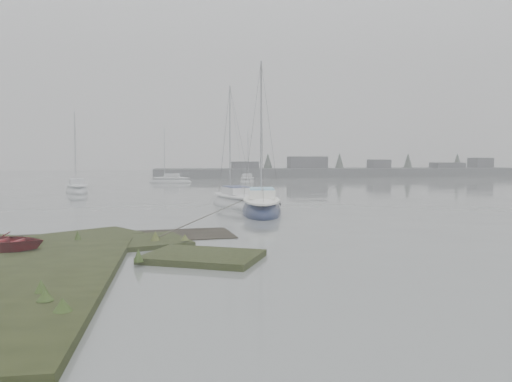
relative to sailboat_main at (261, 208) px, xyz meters
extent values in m
plane|color=slate|center=(-4.45, 18.01, -0.30)|extent=(160.00, 160.00, 0.00)
cube|color=#4C4F51|center=(21.55, 50.01, 0.30)|extent=(60.00, 8.00, 1.60)
cube|color=#424247|center=(5.55, 49.01, 1.10)|extent=(4.00, 3.00, 2.20)
cube|color=#424247|center=(15.55, 49.01, 1.50)|extent=(6.00, 3.00, 3.00)
cube|color=#424247|center=(27.55, 49.01, 1.25)|extent=(3.00, 3.00, 2.50)
cube|color=#424247|center=(39.55, 49.01, 1.00)|extent=(5.00, 3.00, 2.00)
cube|color=#424247|center=(45.55, 49.01, 1.40)|extent=(3.00, 3.00, 2.80)
cone|color=#384238|center=(9.55, 51.01, 1.90)|extent=(2.00, 2.00, 3.50)
cone|color=#384238|center=(21.55, 51.01, 1.90)|extent=(2.00, 2.00, 3.50)
cone|color=#384238|center=(33.55, 51.01, 1.90)|extent=(2.00, 2.00, 3.50)
cone|color=#384238|center=(42.55, 51.01, 1.90)|extent=(2.00, 2.00, 3.50)
ellipsoid|color=#131B38|center=(0.00, 0.01, -0.18)|extent=(3.11, 6.99, 1.64)
ellipsoid|color=white|center=(0.00, 0.01, 0.48)|extent=(2.55, 6.07, 0.46)
cube|color=white|center=(-0.04, -0.27, 0.88)|extent=(1.75, 2.49, 0.48)
cube|color=#8AC6E6|center=(-0.04, -0.27, 1.15)|extent=(1.62, 2.29, 0.08)
cylinder|color=#939399|center=(0.12, 0.88, 4.68)|extent=(0.11, 0.11, 7.72)
cylinder|color=#939399|center=(-0.06, -0.46, 1.15)|extent=(0.45, 2.69, 0.09)
ellipsoid|color=silver|center=(-1.07, 4.38, -0.19)|extent=(3.60, 6.42, 1.48)
ellipsoid|color=white|center=(-1.07, 4.38, 0.40)|extent=(3.00, 5.55, 0.42)
cube|color=white|center=(-1.00, 4.13, 0.77)|extent=(1.83, 2.37, 0.44)
cube|color=navy|center=(-1.00, 4.13, 1.01)|extent=(1.70, 2.18, 0.07)
cylinder|color=#939399|center=(-1.28, 5.13, 4.19)|extent=(0.10, 0.10, 6.98)
cylinder|color=#939399|center=(-0.95, 3.96, 1.01)|extent=(0.74, 2.37, 0.08)
ellipsoid|color=#A5AAAF|center=(-13.92, 19.32, -0.20)|extent=(3.36, 6.04, 1.40)
ellipsoid|color=silver|center=(-13.92, 19.32, 0.36)|extent=(2.80, 5.23, 0.39)
cube|color=silver|center=(-13.86, 19.08, 0.71)|extent=(1.71, 2.23, 0.41)
cube|color=silver|center=(-13.86, 19.08, 0.94)|extent=(1.59, 2.05, 0.07)
cylinder|color=#939399|center=(-14.12, 20.03, 3.93)|extent=(0.09, 0.09, 6.57)
cylinder|color=#939399|center=(-13.81, 18.92, 0.94)|extent=(0.69, 2.23, 0.07)
ellipsoid|color=#B3B9BD|center=(3.82, 33.72, -0.21)|extent=(2.97, 5.40, 1.25)
ellipsoid|color=silver|center=(3.82, 33.72, 0.29)|extent=(2.47, 4.67, 0.35)
cube|color=silver|center=(3.76, 33.51, 0.60)|extent=(1.52, 1.99, 0.37)
cube|color=silver|center=(3.76, 33.51, 0.80)|extent=(1.41, 1.83, 0.06)
cylinder|color=#939399|center=(3.99, 34.36, 3.48)|extent=(0.08, 0.08, 5.87)
cylinder|color=#939399|center=(3.72, 33.36, 0.80)|extent=(0.60, 2.00, 0.07)
ellipsoid|color=#B0B4BA|center=(-5.75, 34.78, -0.21)|extent=(5.45, 2.56, 1.27)
ellipsoid|color=white|center=(-5.75, 34.78, 0.30)|extent=(4.73, 2.11, 0.36)
cube|color=white|center=(-5.53, 34.74, 0.62)|extent=(1.96, 1.40, 0.37)
cube|color=silver|center=(-5.53, 34.74, 0.83)|extent=(1.80, 1.30, 0.06)
cylinder|color=#939399|center=(-6.41, 34.89, 3.56)|extent=(0.08, 0.08, 5.99)
cylinder|color=#939399|center=(-5.38, 34.71, 0.83)|extent=(2.08, 0.41, 0.07)
imported|color=maroon|center=(-10.38, -10.99, 0.21)|extent=(3.14, 2.57, 0.57)
camera|label=1|loc=(-4.69, -28.17, 2.97)|focal=35.00mm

